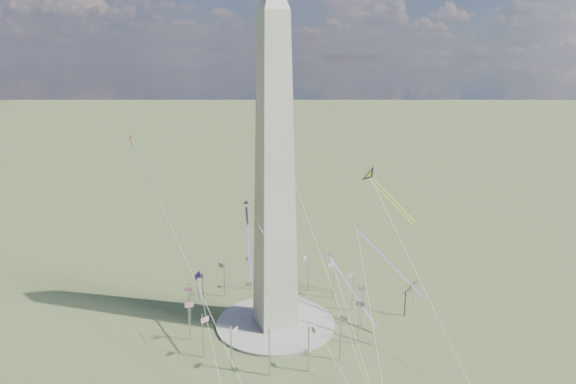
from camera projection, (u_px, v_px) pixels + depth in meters
name	position (u px, v px, depth m)	size (l,w,h in m)	color
ground	(276.00, 324.00, 156.38)	(2000.00, 2000.00, 0.00)	#535D2E
plaza	(276.00, 323.00, 156.28)	(36.00, 36.00, 0.80)	#AAA99C
washington_monument	(275.00, 171.00, 144.25)	(15.56, 15.56, 100.00)	beige
flagpole_ring	(275.00, 303.00, 154.54)	(54.40, 54.40, 13.00)	silver
tree_near	(406.00, 289.00, 159.32)	(7.35, 7.35, 12.86)	#4B3A2D
kite_delta_black	(372.00, 178.00, 171.35)	(13.46, 20.08, 16.76)	black
kite_diamond_purple	(197.00, 279.00, 140.92)	(1.68, 2.74, 8.77)	navy
kite_streamer_left	(379.00, 251.00, 145.71)	(12.07, 22.13, 16.53)	#F0263D
kite_streamer_mid	(248.00, 228.00, 142.12)	(6.50, 22.50, 15.66)	#F0263D
kite_streamer_right	(345.00, 279.00, 160.96)	(6.65, 24.02, 16.69)	#F0263D
kite_small_red	(131.00, 138.00, 167.65)	(1.24, 1.88, 4.05)	red
kite_small_white	(268.00, 110.00, 191.99)	(1.18, 1.54, 3.96)	white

